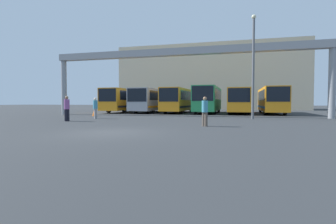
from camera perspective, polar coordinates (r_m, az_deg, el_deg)
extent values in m
plane|color=#2D3033|center=(12.50, -12.39, -4.43)|extent=(200.00, 200.00, 0.00)
cube|color=beige|center=(54.31, 9.26, 7.14)|extent=(34.99, 12.00, 12.22)
cylinder|color=gray|center=(31.96, -21.70, 4.91)|extent=(0.60, 0.60, 6.04)
cylinder|color=gray|center=(26.65, 32.13, 5.29)|extent=(0.60, 0.60, 6.04)
cube|color=gray|center=(26.60, 2.59, 12.95)|extent=(27.44, 0.80, 0.70)
cube|color=orange|center=(37.04, -9.00, 2.67)|extent=(2.54, 11.15, 2.78)
cube|color=black|center=(32.07, -13.11, 3.63)|extent=(2.33, 0.06, 1.56)
cube|color=black|center=(37.05, -9.00, 3.47)|extent=(2.57, 9.48, 1.17)
cube|color=black|center=(37.05, -8.99, 1.30)|extent=(2.57, 10.59, 0.24)
cylinder|color=black|center=(34.74, -12.78, 0.56)|extent=(0.28, 0.92, 0.92)
cylinder|color=black|center=(33.76, -9.46, 0.54)|extent=(0.28, 0.92, 0.92)
cylinder|color=black|center=(40.36, -8.59, 0.82)|extent=(0.28, 0.92, 0.92)
cylinder|color=black|center=(39.51, -5.65, 0.80)|extent=(0.28, 0.92, 0.92)
cube|color=#999EA5|center=(35.58, -3.46, 2.68)|extent=(2.57, 11.02, 2.74)
cube|color=black|center=(30.45, -6.81, 3.70)|extent=(2.37, 0.06, 1.54)
cube|color=black|center=(35.59, -3.46, 3.50)|extent=(2.60, 9.37, 1.15)
cube|color=orange|center=(35.59, -3.46, 1.27)|extent=(2.60, 10.47, 0.24)
cylinder|color=black|center=(33.10, -7.03, 0.52)|extent=(0.28, 0.92, 0.92)
cylinder|color=black|center=(32.31, -3.33, 0.49)|extent=(0.28, 0.92, 0.92)
cylinder|color=black|center=(38.88, -3.56, 0.79)|extent=(0.28, 0.92, 0.92)
cylinder|color=black|center=(38.21, -0.36, 0.77)|extent=(0.28, 0.92, 0.92)
cube|color=orange|center=(34.28, 2.41, 2.71)|extent=(2.44, 10.47, 2.75)
cube|color=black|center=(29.23, 0.11, 3.78)|extent=(2.24, 0.06, 1.54)
cube|color=black|center=(34.29, 2.41, 3.55)|extent=(2.47, 8.90, 1.15)
cube|color=black|center=(34.28, 2.41, 1.24)|extent=(2.47, 9.94, 0.24)
cylinder|color=black|center=(31.72, -0.65, 0.61)|extent=(0.28, 1.08, 1.08)
cylinder|color=black|center=(31.20, 3.09, 0.58)|extent=(0.28, 1.08, 1.08)
cylinder|color=black|center=(37.38, 1.83, 0.86)|extent=(0.28, 1.08, 1.08)
cylinder|color=black|center=(36.94, 5.03, 0.83)|extent=(0.28, 1.08, 1.08)
cube|color=#268C4C|center=(33.67, 8.74, 2.83)|extent=(2.54, 10.54, 2.91)
cube|color=black|center=(28.47, 7.52, 4.04)|extent=(2.33, 0.06, 1.63)
cube|color=black|center=(33.68, 8.74, 3.75)|extent=(2.57, 8.96, 1.22)
cube|color=#268C4C|center=(33.67, 8.73, 1.25)|extent=(2.57, 10.01, 0.24)
cylinder|color=black|center=(30.91, 6.05, 0.49)|extent=(0.28, 1.01, 1.01)
cylinder|color=black|center=(30.63, 10.14, 0.45)|extent=(0.28, 1.01, 1.01)
cylinder|color=black|center=(36.74, 7.54, 0.75)|extent=(0.28, 1.01, 1.01)
cylinder|color=black|center=(36.51, 10.99, 0.72)|extent=(0.28, 1.01, 1.01)
cube|color=orange|center=(33.57, 15.21, 2.54)|extent=(2.45, 10.81, 2.63)
cube|color=black|center=(28.20, 15.19, 3.58)|extent=(2.26, 0.06, 1.47)
cube|color=black|center=(33.58, 15.22, 3.36)|extent=(2.48, 9.19, 1.10)
cube|color=#268C4C|center=(33.58, 15.20, 1.10)|extent=(2.48, 10.27, 0.24)
cylinder|color=black|center=(30.59, 13.18, 0.34)|extent=(0.28, 0.92, 0.92)
cylinder|color=black|center=(30.58, 17.17, 0.30)|extent=(0.28, 0.92, 0.92)
cylinder|color=black|center=(36.63, 13.54, 0.64)|extent=(0.28, 0.92, 0.92)
cylinder|color=black|center=(36.63, 16.88, 0.60)|extent=(0.28, 0.92, 0.92)
cube|color=orange|center=(34.12, 21.61, 2.54)|extent=(2.41, 11.50, 2.73)
cube|color=black|center=(28.44, 22.88, 3.62)|extent=(2.22, 0.06, 1.53)
cube|color=black|center=(34.13, 21.62, 3.38)|extent=(2.44, 9.77, 1.15)
cube|color=#1966B2|center=(34.12, 21.59, 1.07)|extent=(2.44, 10.92, 0.24)
cylinder|color=black|center=(30.83, 20.29, 0.36)|extent=(0.28, 1.02, 1.02)
cylinder|color=black|center=(31.08, 24.14, 0.32)|extent=(0.28, 1.02, 1.02)
cylinder|color=black|center=(37.24, 19.44, 0.67)|extent=(0.28, 1.02, 1.02)
cylinder|color=black|center=(37.45, 22.64, 0.64)|extent=(0.28, 1.02, 1.02)
cylinder|color=black|center=(20.86, -20.93, -0.65)|extent=(0.20, 0.20, 0.89)
cylinder|color=black|center=(20.77, -21.34, -0.67)|extent=(0.20, 0.20, 0.89)
cylinder|color=#8C4C8C|center=(20.79, -21.17, 1.58)|extent=(0.39, 0.39, 0.74)
sphere|color=#8C6647|center=(20.79, -21.19, 2.93)|extent=(0.24, 0.24, 0.24)
cylinder|color=brown|center=(15.46, 8.27, -1.60)|extent=(0.19, 0.19, 0.83)
cylinder|color=brown|center=(15.55, 7.76, -1.57)|extent=(0.19, 0.19, 0.83)
cylinder|color=teal|center=(15.47, 8.03, 1.22)|extent=(0.36, 0.36, 0.69)
sphere|color=#8C6647|center=(15.47, 8.04, 2.91)|extent=(0.22, 0.22, 0.22)
cylinder|color=gray|center=(23.17, -15.48, -0.35)|extent=(0.20, 0.20, 0.85)
cylinder|color=gray|center=(23.33, -15.58, -0.34)|extent=(0.20, 0.20, 0.85)
cylinder|color=teal|center=(23.23, -15.55, 1.58)|extent=(0.37, 0.37, 0.71)
sphere|color=beige|center=(23.23, -15.56, 2.75)|extent=(0.23, 0.23, 0.23)
cone|color=orange|center=(27.44, -15.71, -0.09)|extent=(0.44, 0.44, 0.73)
cylinder|color=#595B60|center=(22.99, 18.06, 8.84)|extent=(0.20, 0.20, 8.26)
sphere|color=beige|center=(23.87, 18.19, 19.09)|extent=(0.36, 0.36, 0.36)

